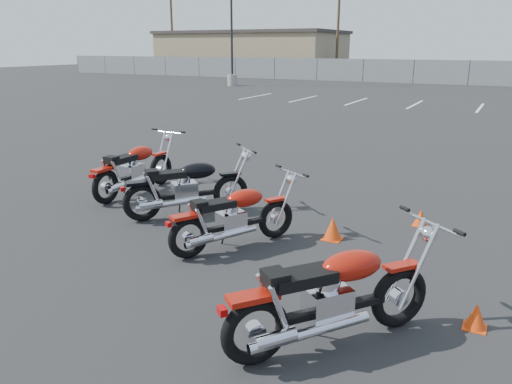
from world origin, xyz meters
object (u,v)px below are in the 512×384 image
at_px(motorcycle_second_black, 187,187).
at_px(motorcycle_rear_red, 332,296).
at_px(motorcycle_third_red, 234,217).
at_px(motorcycle_front_red, 135,168).

distance_m(motorcycle_second_black, motorcycle_rear_red, 4.33).
height_order(motorcycle_third_red, motorcycle_rear_red, motorcycle_rear_red).
distance_m(motorcycle_front_red, motorcycle_rear_red, 6.08).
xyz_separation_m(motorcycle_front_red, motorcycle_second_black, (1.69, -0.63, -0.00)).
bearing_deg(motorcycle_rear_red, motorcycle_second_black, 143.81).
relative_size(motorcycle_second_black, motorcycle_rear_red, 0.96).
xyz_separation_m(motorcycle_second_black, motorcycle_rear_red, (3.49, -2.55, 0.02)).
bearing_deg(motorcycle_rear_red, motorcycle_third_red, 140.73).
bearing_deg(motorcycle_third_red, motorcycle_front_red, 154.42).
xyz_separation_m(motorcycle_front_red, motorcycle_third_red, (3.12, -1.49, -0.04)).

